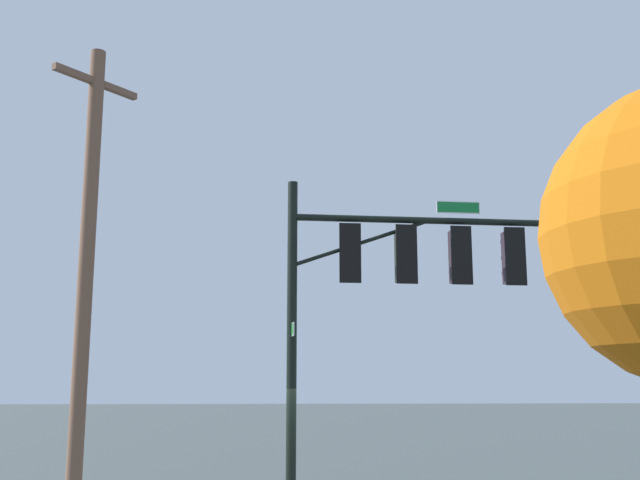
{
  "coord_description": "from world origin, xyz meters",
  "views": [
    {
      "loc": [
        -0.1,
        -14.77,
        2.75
      ],
      "look_at": [
        0.56,
        -0.1,
        5.45
      ],
      "focal_mm": 41.51,
      "sensor_mm": 36.0,
      "label": 1
    }
  ],
  "objects": [
    {
      "name": "signal_pole_assembly",
      "position": [
        2.69,
        0.23,
        4.83
      ],
      "size": [
        6.53,
        1.24,
        6.68
      ],
      "color": "black",
      "rests_on": "ground_plane"
    },
    {
      "name": "utility_pole",
      "position": [
        -3.62,
        -1.83,
        4.47
      ],
      "size": [
        1.21,
        1.49,
        8.64
      ],
      "color": "brown",
      "rests_on": "ground_plane"
    }
  ]
}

